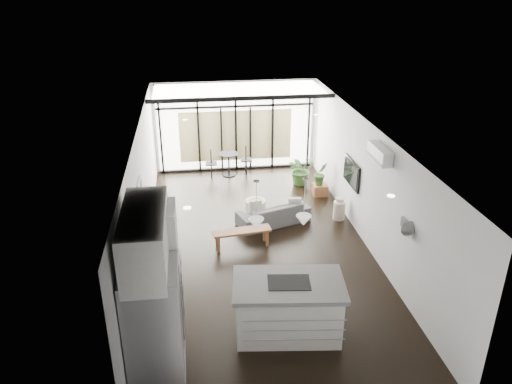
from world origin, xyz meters
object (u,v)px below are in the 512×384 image
object	(u,v)px
fridge	(155,327)
console_bench	(242,238)
pouf	(256,208)
tv	(352,173)
milk_can	(339,208)
island	(288,308)
sofa	(273,210)

from	to	relation	value
fridge	console_bench	world-z (taller)	fridge
fridge	pouf	distance (m)	5.94
pouf	tv	xyz separation A→B (m)	(2.29, -0.59, 1.09)
milk_can	fridge	bearing A→B (deg)	-131.16
island	fridge	bearing A→B (deg)	-151.77
island	console_bench	size ratio (longest dim) A/B	1.42
milk_can	console_bench	bearing A→B (deg)	-158.17
console_bench	pouf	xyz separation A→B (m)	(0.52, 1.53, -0.00)
fridge	milk_can	bearing A→B (deg)	48.84
fridge	pouf	xyz separation A→B (m)	(2.25, 5.44, -0.82)
console_bench	milk_can	xyz separation A→B (m)	(2.61, 1.04, 0.09)
fridge	milk_can	distance (m)	6.62
island	fridge	world-z (taller)	fridge
console_bench	milk_can	size ratio (longest dim) A/B	2.22
pouf	fridge	bearing A→B (deg)	-112.42
island	sofa	distance (m)	4.14
sofa	console_bench	world-z (taller)	sofa
sofa	milk_can	bearing A→B (deg)	160.53
console_bench	tv	xyz separation A→B (m)	(2.82, 0.94, 1.09)
milk_can	sofa	bearing A→B (deg)	179.12
island	tv	bearing A→B (deg)	66.25
pouf	milk_can	distance (m)	2.14
pouf	milk_can	world-z (taller)	milk_can
fridge	sofa	distance (m)	5.67
console_bench	milk_can	world-z (taller)	milk_can
console_bench	tv	size ratio (longest dim) A/B	1.21
island	console_bench	distance (m)	3.10
island	tv	xyz separation A→B (m)	(2.35, 3.99, 0.78)
console_bench	tv	bearing A→B (deg)	11.59
sofa	tv	size ratio (longest dim) A/B	1.65
island	fridge	xyz separation A→B (m)	(-2.19, -0.86, 0.52)
island	sofa	bearing A→B (deg)	90.63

